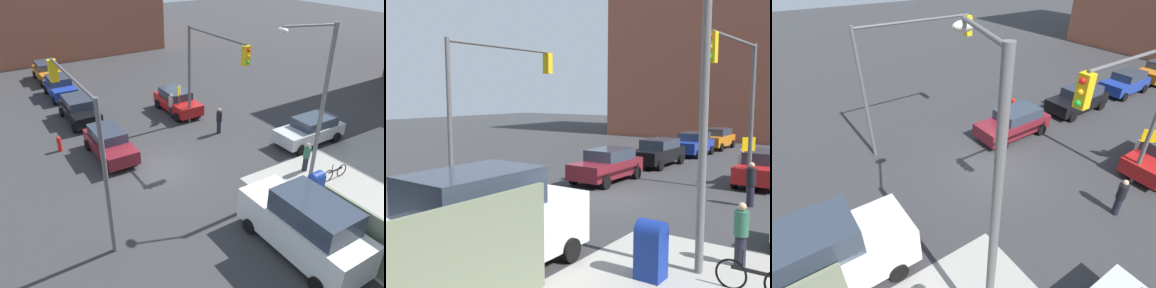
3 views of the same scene
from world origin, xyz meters
TOP-DOWN VIEW (x-y plane):
  - ground_plane at (0.00, 0.00)m, footprint 120.00×120.00m
  - building_brick_west at (-32.00, -1.05)m, footprint 16.00×28.00m
  - traffic_signal_nw_corner at (-2.23, 4.50)m, footprint 5.91×0.36m
  - traffic_signal_se_corner at (2.05, -4.50)m, footprint 6.32×0.36m
  - street_lamp_corner at (5.07, 5.45)m, footprint 1.20×2.54m
  - warning_sign_two_way at (-5.40, 4.21)m, footprint 0.48×0.48m
  - mailbox_blue at (6.20, 5.00)m, footprint 0.56×0.64m
  - fire_hydrant at (-5.00, -4.20)m, footprint 0.26×0.26m
  - coupe_maroon at (-2.86, -1.86)m, footprint 4.37×2.02m
  - hatchback_red at (-6.49, 4.67)m, footprint 4.24×2.02m
  - coupe_blue at (-14.16, -1.74)m, footprint 3.97×2.02m
  - hatchback_orange at (-18.99, -1.65)m, footprint 4.26×2.02m
  - hatchback_black at (-8.69, -1.86)m, footprint 4.42×2.02m
  - van_white_delivery at (8.42, 1.80)m, footprint 5.40×2.32m
  - pedestrian_crossing at (-2.00, 5.20)m, footprint 0.36×0.36m
  - pedestrian_waiting at (-5.80, 3.80)m, footprint 0.36×0.36m
  - pedestrian_walking_north at (4.20, 6.50)m, footprint 0.36×0.36m
  - bicycle_leaning_on_fence at (5.60, 7.20)m, footprint 0.05×1.75m

SIDE VIEW (x-z plane):
  - ground_plane at x=0.00m, z-range 0.00..0.00m
  - bicycle_leaning_on_fence at x=5.60m, z-range -0.14..0.83m
  - fire_hydrant at x=-5.00m, z-range 0.02..0.96m
  - mailbox_blue at x=6.20m, z-range 0.05..1.48m
  - coupe_blue at x=-14.16m, z-range 0.03..1.65m
  - hatchback_red at x=-6.49m, z-range 0.03..1.65m
  - hatchback_orange at x=-18.99m, z-range 0.03..1.65m
  - coupe_maroon at x=-2.86m, z-range 0.03..1.65m
  - hatchback_black at x=-8.69m, z-range 0.03..1.65m
  - pedestrian_walking_north at x=4.20m, z-range 0.03..1.68m
  - pedestrian_crossing at x=-2.00m, z-range 0.04..1.78m
  - pedestrian_waiting at x=-5.80m, z-range 0.04..1.80m
  - van_white_delivery at x=8.42m, z-range -0.03..2.59m
  - warning_sign_two_way at x=-5.40m, z-range 0.44..2.84m
  - traffic_signal_nw_corner at x=-2.23m, z-range 1.41..7.91m
  - traffic_signal_se_corner at x=2.05m, z-range 1.43..7.93m
  - street_lamp_corner at x=5.07m, z-range 0.70..8.70m
  - building_brick_west at x=-32.00m, z-range 0.00..19.61m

